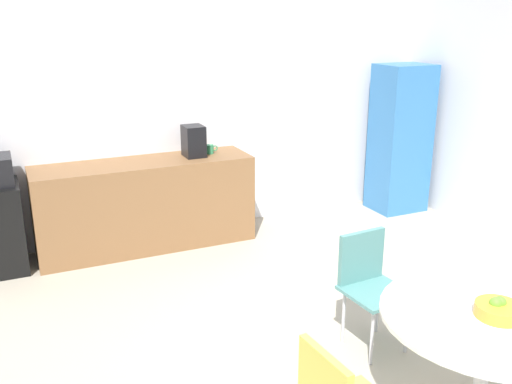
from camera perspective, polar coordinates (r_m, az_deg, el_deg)
ground_plane at (r=4.00m, az=6.91°, el=-17.74°), size 6.00×6.00×0.00m
wall_back at (r=6.10m, az=-7.46°, el=7.97°), size 6.00×0.10×2.60m
counter_block at (r=5.84m, az=-11.07°, el=-1.24°), size 2.17×0.60×0.90m
locker_cabinet at (r=6.98m, az=14.36°, el=5.23°), size 0.60×0.50×1.75m
round_table at (r=3.47m, az=22.37°, el=-13.06°), size 1.19×1.19×0.73m
chair_teal at (r=4.12m, az=11.32°, el=-8.35°), size 0.45×0.45×0.83m
fruit_bowl at (r=3.39m, az=23.34°, el=-10.87°), size 0.26×0.26×0.11m
mug_white at (r=5.95m, az=-4.66°, el=4.35°), size 0.13×0.08×0.09m
coffee_maker at (r=5.81m, az=-6.37°, el=5.13°), size 0.20×0.24×0.32m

